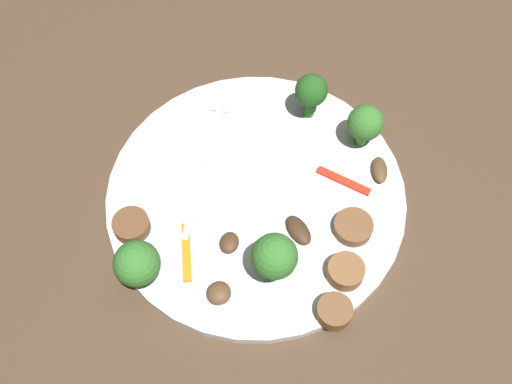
{
  "coord_description": "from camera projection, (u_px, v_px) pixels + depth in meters",
  "views": [
    {
      "loc": [
        -0.27,
        -0.03,
        0.48
      ],
      "look_at": [
        0.0,
        0.0,
        0.01
      ],
      "focal_mm": 41.09,
      "sensor_mm": 36.0,
      "label": 1
    }
  ],
  "objects": [
    {
      "name": "mushroom_1",
      "position": [
        380.0,
        170.0,
        0.55
      ],
      "size": [
        0.03,
        0.02,
        0.01
      ],
      "primitive_type": "ellipsoid",
      "rotation": [
        0.0,
        0.0,
        3.24
      ],
      "color": "brown",
      "rests_on": "plate"
    },
    {
      "name": "ground_plane",
      "position": [
        256.0,
        198.0,
        0.55
      ],
      "size": [
        1.4,
        1.4,
        0.0
      ],
      "primitive_type": "plane",
      "color": "#4C3826"
    },
    {
      "name": "sausage_slice_1",
      "position": [
        353.0,
        227.0,
        0.52
      ],
      "size": [
        0.05,
        0.05,
        0.01
      ],
      "primitive_type": "cylinder",
      "rotation": [
        0.0,
        0.0,
        1.1
      ],
      "color": "brown",
      "rests_on": "plate"
    },
    {
      "name": "mushroom_3",
      "position": [
        229.0,
        243.0,
        0.51
      ],
      "size": [
        0.02,
        0.02,
        0.01
      ],
      "primitive_type": "ellipsoid",
      "rotation": [
        0.0,
        0.0,
        3.13
      ],
      "color": "#4C331E",
      "rests_on": "plate"
    },
    {
      "name": "fork",
      "position": [
        210.0,
        145.0,
        0.57
      ],
      "size": [
        0.18,
        0.02,
        0.0
      ],
      "rotation": [
        0.0,
        0.0,
        -0.06
      ],
      "color": "silver",
      "rests_on": "plate"
    },
    {
      "name": "mushroom_2",
      "position": [
        219.0,
        293.0,
        0.49
      ],
      "size": [
        0.02,
        0.02,
        0.01
      ],
      "primitive_type": "ellipsoid",
      "rotation": [
        0.0,
        0.0,
        1.48
      ],
      "color": "brown",
      "rests_on": "plate"
    },
    {
      "name": "broccoli_floret_0",
      "position": [
        137.0,
        264.0,
        0.47
      ],
      "size": [
        0.04,
        0.04,
        0.05
      ],
      "color": "#408630",
      "rests_on": "plate"
    },
    {
      "name": "plate",
      "position": [
        256.0,
        195.0,
        0.55
      ],
      "size": [
        0.28,
        0.28,
        0.01
      ],
      "primitive_type": "cylinder",
      "color": "white",
      "rests_on": "ground_plane"
    },
    {
      "name": "broccoli_floret_2",
      "position": [
        365.0,
        124.0,
        0.55
      ],
      "size": [
        0.03,
        0.03,
        0.05
      ],
      "color": "#408630",
      "rests_on": "plate"
    },
    {
      "name": "broccoli_floret_1",
      "position": [
        275.0,
        257.0,
        0.47
      ],
      "size": [
        0.04,
        0.04,
        0.06
      ],
      "color": "#408630",
      "rests_on": "plate"
    },
    {
      "name": "pepper_strip_0",
      "position": [
        344.0,
        181.0,
        0.55
      ],
      "size": [
        0.03,
        0.05,
        0.0
      ],
      "primitive_type": "cube",
      "rotation": [
        0.0,
        0.0,
        1.19
      ],
      "color": "red",
      "rests_on": "plate"
    },
    {
      "name": "sausage_slice_3",
      "position": [
        131.0,
        225.0,
        0.52
      ],
      "size": [
        0.04,
        0.04,
        0.01
      ],
      "primitive_type": "cylinder",
      "rotation": [
        0.0,
        0.0,
        2.01
      ],
      "color": "brown",
      "rests_on": "plate"
    },
    {
      "name": "broccoli_floret_3",
      "position": [
        311.0,
        91.0,
        0.56
      ],
      "size": [
        0.03,
        0.03,
        0.05
      ],
      "color": "#296420",
      "rests_on": "plate"
    },
    {
      "name": "mushroom_0",
      "position": [
        299.0,
        230.0,
        0.52
      ],
      "size": [
        0.04,
        0.03,
        0.01
      ],
      "primitive_type": "ellipsoid",
      "rotation": [
        0.0,
        0.0,
        3.79
      ],
      "color": "#422B19",
      "rests_on": "plate"
    },
    {
      "name": "sausage_slice_2",
      "position": [
        334.0,
        311.0,
        0.48
      ],
      "size": [
        0.03,
        0.03,
        0.01
      ],
      "primitive_type": "cylinder",
      "rotation": [
        0.0,
        0.0,
        1.77
      ],
      "color": "brown",
      "rests_on": "plate"
    },
    {
      "name": "sausage_slice_0",
      "position": [
        346.0,
        272.0,
        0.5
      ],
      "size": [
        0.04,
        0.04,
        0.02
      ],
      "primitive_type": "cylinder",
      "rotation": [
        0.0,
        0.0,
        2.78
      ],
      "color": "brown",
      "rests_on": "plate"
    },
    {
      "name": "pepper_strip_3",
      "position": [
        187.0,
        252.0,
        0.51
      ],
      "size": [
        0.06,
        0.02,
        0.0
      ],
      "primitive_type": "cube",
      "rotation": [
        0.0,
        0.0,
        3.36
      ],
      "color": "orange",
      "rests_on": "plate"
    }
  ]
}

